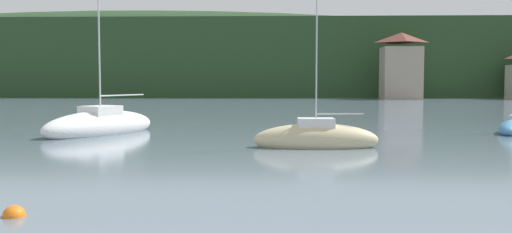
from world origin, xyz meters
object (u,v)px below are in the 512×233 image
mooring_buoy_near (14,216)px  sailboat_far_3 (512,129)px  sailboat_far_9 (101,125)px  shore_building_west (401,67)px  sailboat_mid_6 (316,139)px

mooring_buoy_near → sailboat_far_3: bearing=44.6°
sailboat_far_3 → sailboat_far_9: sailboat_far_9 is taller
sailboat_far_3 → sailboat_far_9: (-22.10, -0.98, 0.22)m
shore_building_west → sailboat_mid_6: (-18.44, -61.34, -4.71)m
shore_building_west → mooring_buoy_near: 77.51m
shore_building_west → sailboat_mid_6: bearing=-106.7°
sailboat_far_9 → shore_building_west: bearing=-178.9°
mooring_buoy_near → sailboat_mid_6: bearing=58.2°
sailboat_mid_6 → mooring_buoy_near: bearing=56.9°
sailboat_far_9 → mooring_buoy_near: size_ratio=23.73×
sailboat_far_3 → sailboat_far_9: 22.13m
sailboat_mid_6 → shore_building_west: bearing=-108.0°
shore_building_west → sailboat_far_3: size_ratio=2.04×
shore_building_west → mooring_buoy_near: bearing=-109.4°
shore_building_west → sailboat_far_9: bearing=-117.8°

